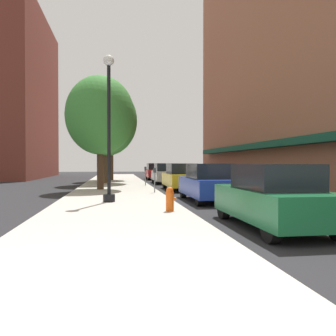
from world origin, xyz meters
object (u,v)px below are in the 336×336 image
object	(u,v)px
parking_meter_far	(145,174)
car_silver	(165,174)
tree_far	(106,121)
tree_near	(111,126)
tree_mid	(100,115)
car_green	(273,197)
lamppost	(109,125)
car_yellow	(181,177)
parking_meter_near	(155,177)
car_blue	(208,183)
car_red	(155,172)
fire_hydrant	(170,199)

from	to	relation	value
parking_meter_far	car_silver	distance (m)	4.51
parking_meter_far	tree_far	distance (m)	5.90
tree_near	tree_mid	size ratio (longest dim) A/B	1.10
tree_far	car_green	bearing A→B (deg)	-75.90
lamppost	car_yellow	bearing A→B (deg)	58.25
car_green	car_silver	distance (m)	19.63
parking_meter_near	car_silver	world-z (taller)	car_silver
tree_mid	car_silver	distance (m)	9.41
car_yellow	car_silver	size ratio (longest dim) A/B	1.00
parking_meter_far	car_silver	world-z (taller)	car_silver
car_blue	car_red	bearing A→B (deg)	92.25
fire_hydrant	tree_mid	bearing A→B (deg)	105.14
fire_hydrant	parking_meter_near	world-z (taller)	parking_meter_near
fire_hydrant	car_blue	size ratio (longest dim) A/B	0.18
tree_mid	car_blue	size ratio (longest dim) A/B	1.57
parking_meter_near	tree_far	world-z (taller)	tree_far
fire_hydrant	car_red	bearing A→B (deg)	84.63
car_silver	lamppost	bearing A→B (deg)	-108.17
lamppost	car_yellow	world-z (taller)	lamppost
parking_meter_far	tree_far	xyz separation A→B (m)	(-2.78, 3.28, 4.04)
tree_mid	tree_far	distance (m)	6.36
car_silver	fire_hydrant	bearing A→B (deg)	-98.71
lamppost	tree_far	bearing A→B (deg)	92.04
car_yellow	car_red	size ratio (longest dim) A/B	1.00
fire_hydrant	car_blue	distance (m)	4.25
fire_hydrant	tree_mid	distance (m)	10.92
tree_near	car_silver	bearing A→B (deg)	-42.36
car_red	lamppost	bearing A→B (deg)	-102.12
car_green	parking_meter_far	bearing A→B (deg)	96.12
fire_hydrant	parking_meter_near	distance (m)	7.15
lamppost	car_green	bearing A→B (deg)	-53.22
car_red	tree_mid	bearing A→B (deg)	-109.72
tree_near	car_silver	distance (m)	7.32
fire_hydrant	tree_mid	size ratio (longest dim) A/B	0.12
tree_far	tree_mid	bearing A→B (deg)	-91.58
parking_meter_near	tree_mid	size ratio (longest dim) A/B	0.19
fire_hydrant	parking_meter_far	xyz separation A→B (m)	(0.30, 12.87, 0.43)
car_yellow	car_green	bearing A→B (deg)	-90.26
lamppost	tree_near	size ratio (longest dim) A/B	0.80
parking_meter_near	tree_near	distance (m)	14.63
tree_far	parking_meter_near	bearing A→B (deg)	-72.84
parking_meter_near	car_blue	world-z (taller)	car_blue
lamppost	tree_mid	size ratio (longest dim) A/B	0.87
car_blue	tree_near	bearing A→B (deg)	106.50
car_red	car_yellow	bearing A→B (deg)	-90.62
lamppost	fire_hydrant	distance (m)	4.51
fire_hydrant	tree_mid	xyz separation A→B (m)	(-2.65, 9.81, 4.00)
lamppost	car_yellow	size ratio (longest dim) A/B	1.37
car_green	car_silver	size ratio (longest dim) A/B	1.00
lamppost	fire_hydrant	size ratio (longest dim) A/B	7.47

